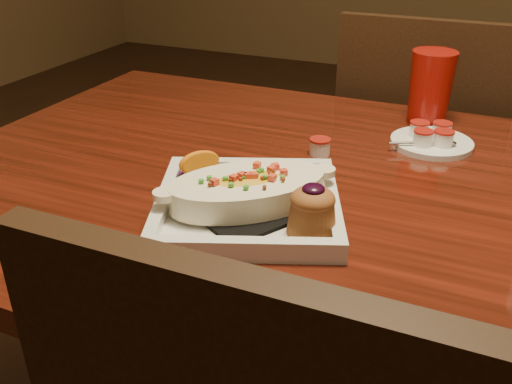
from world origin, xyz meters
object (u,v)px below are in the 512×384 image
at_px(table, 363,243).
at_px(red_tumbler, 430,88).
at_px(chair_far, 416,173).
at_px(saucer, 431,140).
at_px(plate, 253,197).

relative_size(table, red_tumbler, 10.13).
xyz_separation_m(chair_far, saucer, (0.06, -0.40, 0.26)).
xyz_separation_m(table, chair_far, (-0.00, 0.63, -0.15)).
distance_m(plate, saucer, 0.42).
relative_size(chair_far, red_tumbler, 6.28).
relative_size(chair_far, saucer, 6.15).
bearing_deg(saucer, red_tumbler, 102.67).
height_order(chair_far, saucer, chair_far).
distance_m(chair_far, saucer, 0.48).
bearing_deg(table, saucer, 74.94).
distance_m(chair_far, red_tumbler, 0.42).
distance_m(plate, red_tumbler, 0.52).
height_order(table, plate, plate).
xyz_separation_m(chair_far, red_tumbler, (0.03, -0.28, 0.32)).
relative_size(plate, saucer, 2.27).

